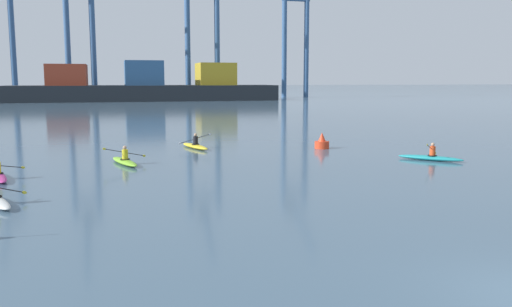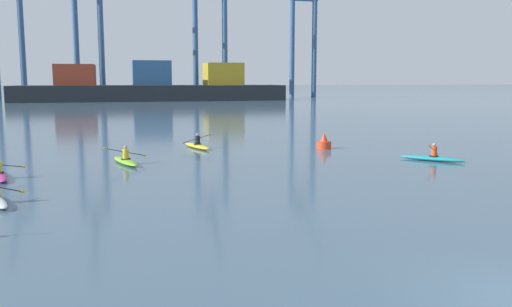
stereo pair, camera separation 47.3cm
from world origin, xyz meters
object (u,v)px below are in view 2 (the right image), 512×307
object	(u,v)px
kayak_lime	(125,160)
gantry_crane_east	(304,20)
kayak_teal	(432,158)
gantry_crane_east_mid	(210,19)
gantry_crane_west	(7,18)
channel_buoy	(324,143)
kayak_yellow	(197,145)
container_barge	(153,87)
gantry_crane_west_mid	(87,15)

from	to	relation	value
kayak_lime	gantry_crane_east	bearing A→B (deg)	66.28
kayak_teal	gantry_crane_east_mid	bearing A→B (deg)	87.95
gantry_crane_east_mid	kayak_teal	bearing A→B (deg)	-92.05
gantry_crane_west	channel_buoy	distance (m)	102.21
kayak_yellow	gantry_crane_east	bearing A→B (deg)	67.34
kayak_yellow	kayak_lime	bearing A→B (deg)	-129.17
gantry_crane_east	kayak_yellow	distance (m)	101.32
gantry_crane_east	kayak_teal	world-z (taller)	gantry_crane_east
channel_buoy	container_barge	bearing A→B (deg)	94.42
kayak_lime	kayak_yellow	xyz separation A→B (m)	(4.39, 5.38, 0.00)
gantry_crane_west_mid	kayak_lime	bearing A→B (deg)	-85.81
container_barge	gantry_crane_west	world-z (taller)	gantry_crane_west
container_barge	kayak_yellow	bearing A→B (deg)	-91.04
gantry_crane_west_mid	kayak_lime	distance (m)	93.83
kayak_teal	gantry_crane_east	bearing A→B (deg)	74.90
container_barge	gantry_crane_west	bearing A→B (deg)	154.31
container_barge	kayak_lime	bearing A→B (deg)	-93.98
channel_buoy	gantry_crane_west_mid	bearing A→B (deg)	101.95
gantry_crane_west	kayak_lime	size ratio (longest dim) A/B	9.92
gantry_crane_west_mid	channel_buoy	world-z (taller)	gantry_crane_west_mid
gantry_crane_east_mid	container_barge	bearing A→B (deg)	-146.89
gantry_crane_west_mid	channel_buoy	xyz separation A→B (m)	(18.77, -88.67, -17.15)
container_barge	gantry_crane_east	size ratio (longest dim) A/B	1.50
channel_buoy	kayak_teal	size ratio (longest dim) A/B	0.35
container_barge	kayak_lime	xyz separation A→B (m)	(-5.81, -83.61, -2.52)
gantry_crane_east	channel_buoy	size ratio (longest dim) A/B	35.56
container_barge	channel_buoy	xyz separation A→B (m)	(6.21, -80.31, -2.33)
container_barge	gantry_crane_east_mid	distance (m)	21.71
gantry_crane_west_mid	kayak_teal	xyz separation A→B (m)	(22.49, -94.80, -17.34)
kayak_yellow	gantry_crane_west_mid	bearing A→B (deg)	97.33
channel_buoy	kayak_teal	world-z (taller)	kayak_teal
container_barge	kayak_yellow	distance (m)	78.28
container_barge	channel_buoy	distance (m)	80.58
gantry_crane_west	channel_buoy	world-z (taller)	gantry_crane_west
gantry_crane_east_mid	kayak_lime	xyz separation A→B (m)	(-19.14, -92.30, -17.29)
channel_buoy	kayak_yellow	bearing A→B (deg)	164.73
gantry_crane_east	kayak_teal	distance (m)	105.37
gantry_crane_west_mid	gantry_crane_east_mid	world-z (taller)	gantry_crane_west_mid
kayak_yellow	container_barge	bearing A→B (deg)	88.96
gantry_crane_east_mid	gantry_crane_east	xyz separation A→B (m)	(23.64, 5.07, 0.90)
gantry_crane_east	kayak_teal	size ratio (longest dim) A/B	12.45
channel_buoy	kayak_lime	distance (m)	12.47
gantry_crane_east	kayak_teal	bearing A→B (deg)	-105.10
gantry_crane_east	channel_buoy	bearing A→B (deg)	-108.11
container_barge	kayak_yellow	world-z (taller)	container_barge
container_barge	kayak_teal	world-z (taller)	container_barge
gantry_crane_west_mid	kayak_lime	world-z (taller)	gantry_crane_west_mid
gantry_crane_east	kayak_yellow	xyz separation A→B (m)	(-38.39, -91.98, -18.19)
gantry_crane_east_mid	gantry_crane_west_mid	bearing A→B (deg)	-179.26
gantry_crane_west_mid	channel_buoy	size ratio (longest dim) A/B	36.18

